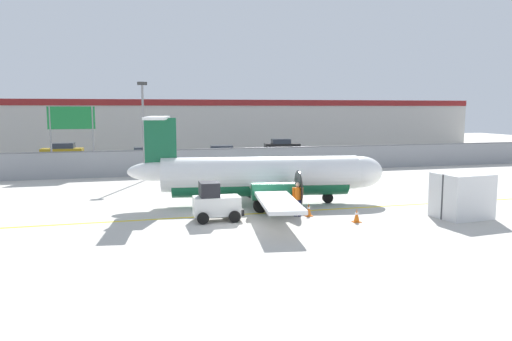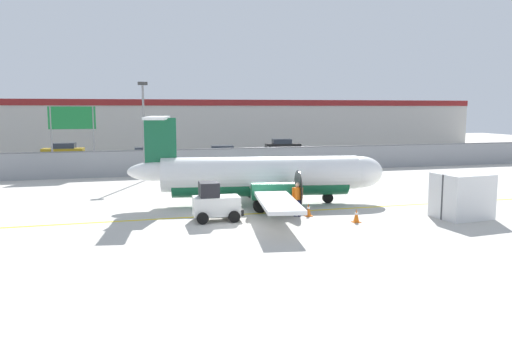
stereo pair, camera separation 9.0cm
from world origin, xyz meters
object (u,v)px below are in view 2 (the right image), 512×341
(cargo_container, at_px, (462,196))
(highway_sign, at_px, (72,124))
(traffic_cone_near_right, at_px, (308,210))
(apron_light_pole, at_px, (144,123))
(baggage_tug, at_px, (215,203))
(parked_car_2, at_px, (223,154))
(traffic_cone_near_left, at_px, (356,216))
(parked_car_0, at_px, (63,151))
(commuter_airplane, at_px, (265,176))
(parked_car_1, at_px, (148,155))
(parked_car_3, at_px, (283,146))
(ground_crew_worker, at_px, (297,197))

(cargo_container, xyz_separation_m, highway_sign, (-19.83, 21.66, 3.04))
(traffic_cone_near_right, xyz_separation_m, apron_light_pole, (-7.32, 14.75, 3.99))
(baggage_tug, height_order, parked_car_2, baggage_tug)
(traffic_cone_near_left, xyz_separation_m, traffic_cone_near_right, (-1.70, 1.88, 0.00))
(traffic_cone_near_right, height_order, parked_car_0, parked_car_0)
(commuter_airplane, height_order, parked_car_2, commuter_airplane)
(traffic_cone_near_left, relative_size, parked_car_1, 0.15)
(traffic_cone_near_right, height_order, parked_car_1, parked_car_1)
(cargo_container, bearing_deg, parked_car_0, 116.41)
(parked_car_3, height_order, apron_light_pole, apron_light_pole)
(commuter_airplane, distance_m, parked_car_1, 22.45)
(apron_light_pole, bearing_deg, ground_crew_worker, -65.19)
(cargo_container, distance_m, traffic_cone_near_left, 5.51)
(parked_car_0, xyz_separation_m, parked_car_2, (15.70, -7.90, 0.00))
(parked_car_1, relative_size, highway_sign, 0.76)
(ground_crew_worker, bearing_deg, baggage_tug, 111.47)
(parked_car_1, bearing_deg, apron_light_pole, -94.16)
(traffic_cone_near_left, bearing_deg, baggage_tug, 162.11)
(ground_crew_worker, bearing_deg, cargo_container, -84.93)
(commuter_airplane, distance_m, ground_crew_worker, 3.51)
(ground_crew_worker, distance_m, parked_car_2, 25.30)
(parked_car_1, bearing_deg, highway_sign, -136.00)
(commuter_airplane, bearing_deg, traffic_cone_near_left, -52.77)
(parked_car_0, bearing_deg, parked_car_2, 157.61)
(traffic_cone_near_left, distance_m, parked_car_1, 28.40)
(parked_car_2, bearing_deg, parked_car_0, 159.90)
(parked_car_3, bearing_deg, parked_car_1, -144.34)
(traffic_cone_near_right, xyz_separation_m, parked_car_0, (-14.95, 33.26, 0.58))
(cargo_container, bearing_deg, parked_car_3, 80.47)
(cargo_container, relative_size, parked_car_2, 0.59)
(traffic_cone_near_left, relative_size, traffic_cone_near_right, 1.00)
(parked_car_3, xyz_separation_m, apron_light_pole, (-17.07, -19.27, 3.41))
(baggage_tug, xyz_separation_m, highway_sign, (-8.01, 19.18, 3.28))
(parked_car_1, bearing_deg, ground_crew_worker, -76.63)
(parked_car_1, bearing_deg, traffic_cone_near_right, -75.50)
(highway_sign, bearing_deg, ground_crew_worker, -57.75)
(parked_car_1, xyz_separation_m, parked_car_2, (7.32, 0.09, 0.00))
(traffic_cone_near_left, bearing_deg, apron_light_pole, 118.48)
(cargo_container, bearing_deg, ground_crew_worker, 157.17)
(traffic_cone_near_left, height_order, highway_sign, highway_sign)
(highway_sign, bearing_deg, parked_car_2, 24.12)
(baggage_tug, relative_size, parked_car_0, 0.54)
(baggage_tug, relative_size, cargo_container, 0.91)
(baggage_tug, xyz_separation_m, cargo_container, (11.82, -2.48, 0.24))
(apron_light_pole, bearing_deg, parked_car_0, 112.39)
(parked_car_3, distance_m, highway_sign, 27.00)
(parked_car_1, bearing_deg, parked_car_2, 0.61)
(parked_car_0, bearing_deg, baggage_tug, 111.55)
(traffic_cone_near_left, distance_m, parked_car_3, 36.79)
(traffic_cone_near_right, height_order, highway_sign, highway_sign)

